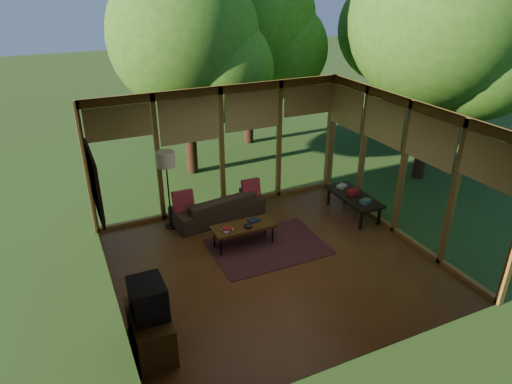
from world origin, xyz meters
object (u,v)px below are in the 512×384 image
floor_lamp (166,164)px  television (148,299)px  media_cabinet (151,331)px  side_console (354,197)px  sofa (218,206)px  coffee_table (243,227)px

floor_lamp → television: bearing=-109.3°
media_cabinet → side_console: (4.87, 2.10, 0.11)m
sofa → floor_lamp: 1.51m
coffee_table → side_console: 2.65m
sofa → side_console: 2.92m
sofa → television: television is taller
side_console → television: bearing=-156.6°
side_console → sofa: bearing=158.9°
television → side_console: bearing=23.4°
television → side_console: size_ratio=0.39×
media_cabinet → floor_lamp: size_ratio=0.61×
sofa → media_cabinet: bearing=47.9°
side_console → coffee_table: bearing=-176.7°
sofa → floor_lamp: (-1.00, 0.07, 1.12)m
media_cabinet → floor_lamp: floor_lamp is taller
media_cabinet → coffee_table: (2.23, 1.95, 0.09)m
sofa → floor_lamp: floor_lamp is taller
television → floor_lamp: floor_lamp is taller
media_cabinet → side_console: media_cabinet is taller
coffee_table → media_cabinet: bearing=-138.8°
coffee_table → side_console: side_console is taller
television → floor_lamp: (1.13, 3.22, 0.56)m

